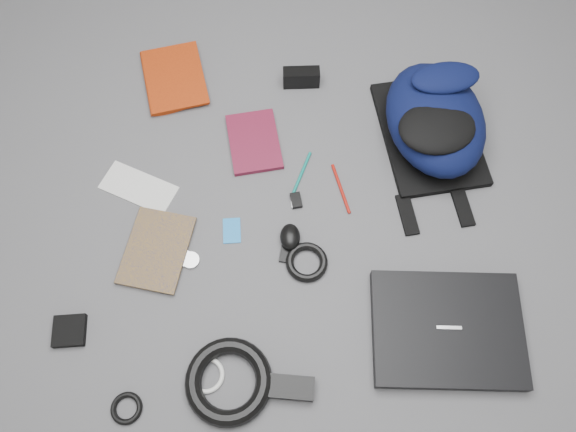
{
  "coord_description": "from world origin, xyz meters",
  "views": [
    {
      "loc": [
        0.02,
        -0.61,
        1.4
      ],
      "look_at": [
        0.0,
        0.0,
        0.02
      ],
      "focal_mm": 35.0,
      "sensor_mm": 36.0,
      "label": 1
    }
  ],
  "objects_px": {
    "comic_book": "(128,244)",
    "compact_camera": "(301,77)",
    "backpack": "(435,119)",
    "laptop": "(447,329)",
    "mouse": "(290,237)",
    "power_brick": "(287,387)",
    "textbook_red": "(145,84)",
    "pouch": "(69,331)",
    "dvd_case": "(254,142)"
  },
  "relations": [
    {
      "from": "compact_camera",
      "to": "pouch",
      "type": "relative_size",
      "value": 1.39
    },
    {
      "from": "backpack",
      "to": "textbook_red",
      "type": "bearing_deg",
      "value": 158.98
    },
    {
      "from": "textbook_red",
      "to": "comic_book",
      "type": "relative_size",
      "value": 1.08
    },
    {
      "from": "backpack",
      "to": "compact_camera",
      "type": "distance_m",
      "value": 0.42
    },
    {
      "from": "laptop",
      "to": "mouse",
      "type": "distance_m",
      "value": 0.46
    },
    {
      "from": "comic_book",
      "to": "dvd_case",
      "type": "distance_m",
      "value": 0.46
    },
    {
      "from": "backpack",
      "to": "pouch",
      "type": "height_order",
      "value": "backpack"
    },
    {
      "from": "dvd_case",
      "to": "mouse",
      "type": "height_order",
      "value": "mouse"
    },
    {
      "from": "mouse",
      "to": "power_brick",
      "type": "xyz_separation_m",
      "value": [
        0.0,
        -0.38,
        -0.0
      ]
    },
    {
      "from": "backpack",
      "to": "comic_book",
      "type": "height_order",
      "value": "backpack"
    },
    {
      "from": "textbook_red",
      "to": "comic_book",
      "type": "bearing_deg",
      "value": -103.36
    },
    {
      "from": "dvd_case",
      "to": "power_brick",
      "type": "height_order",
      "value": "power_brick"
    },
    {
      "from": "laptop",
      "to": "comic_book",
      "type": "distance_m",
      "value": 0.85
    },
    {
      "from": "mouse",
      "to": "power_brick",
      "type": "distance_m",
      "value": 0.38
    },
    {
      "from": "comic_book",
      "to": "compact_camera",
      "type": "distance_m",
      "value": 0.71
    },
    {
      "from": "power_brick",
      "to": "pouch",
      "type": "bearing_deg",
      "value": 170.65
    },
    {
      "from": "pouch",
      "to": "comic_book",
      "type": "bearing_deg",
      "value": 64.65
    },
    {
      "from": "comic_book",
      "to": "pouch",
      "type": "relative_size",
      "value": 2.8
    },
    {
      "from": "dvd_case",
      "to": "power_brick",
      "type": "distance_m",
      "value": 0.69
    },
    {
      "from": "dvd_case",
      "to": "comic_book",
      "type": "bearing_deg",
      "value": -145.97
    },
    {
      "from": "compact_camera",
      "to": "power_brick",
      "type": "relative_size",
      "value": 0.84
    },
    {
      "from": "mouse",
      "to": "pouch",
      "type": "distance_m",
      "value": 0.6
    },
    {
      "from": "backpack",
      "to": "dvd_case",
      "type": "height_order",
      "value": "backpack"
    },
    {
      "from": "textbook_red",
      "to": "compact_camera",
      "type": "xyz_separation_m",
      "value": [
        0.47,
        0.03,
        0.02
      ]
    },
    {
      "from": "laptop",
      "to": "comic_book",
      "type": "height_order",
      "value": "laptop"
    },
    {
      "from": "comic_book",
      "to": "mouse",
      "type": "xyz_separation_m",
      "value": [
        0.43,
        0.03,
        0.01
      ]
    },
    {
      "from": "laptop",
      "to": "power_brick",
      "type": "xyz_separation_m",
      "value": [
        -0.39,
        -0.15,
        -0.0
      ]
    },
    {
      "from": "textbook_red",
      "to": "pouch",
      "type": "distance_m",
      "value": 0.76
    },
    {
      "from": "comic_book",
      "to": "power_brick",
      "type": "relative_size",
      "value": 1.69
    },
    {
      "from": "backpack",
      "to": "mouse",
      "type": "height_order",
      "value": "backpack"
    },
    {
      "from": "comic_book",
      "to": "pouch",
      "type": "xyz_separation_m",
      "value": [
        -0.11,
        -0.23,
        0.0
      ]
    },
    {
      "from": "mouse",
      "to": "textbook_red",
      "type": "bearing_deg",
      "value": 129.54
    },
    {
      "from": "backpack",
      "to": "textbook_red",
      "type": "relative_size",
      "value": 1.74
    },
    {
      "from": "dvd_case",
      "to": "backpack",
      "type": "bearing_deg",
      "value": -7.16
    },
    {
      "from": "backpack",
      "to": "laptop",
      "type": "bearing_deg",
      "value": -100.83
    },
    {
      "from": "backpack",
      "to": "laptop",
      "type": "relative_size",
      "value": 1.12
    },
    {
      "from": "comic_book",
      "to": "power_brick",
      "type": "distance_m",
      "value": 0.56
    },
    {
      "from": "textbook_red",
      "to": "compact_camera",
      "type": "distance_m",
      "value": 0.47
    },
    {
      "from": "dvd_case",
      "to": "textbook_red",
      "type": "bearing_deg",
      "value": 139.06
    },
    {
      "from": "laptop",
      "to": "textbook_red",
      "type": "xyz_separation_m",
      "value": [
        -0.85,
        0.72,
        -0.01
      ]
    },
    {
      "from": "textbook_red",
      "to": "dvd_case",
      "type": "bearing_deg",
      "value": -44.9
    },
    {
      "from": "mouse",
      "to": "power_brick",
      "type": "height_order",
      "value": "mouse"
    },
    {
      "from": "compact_camera",
      "to": "pouch",
      "type": "height_order",
      "value": "compact_camera"
    },
    {
      "from": "laptop",
      "to": "dvd_case",
      "type": "height_order",
      "value": "laptop"
    },
    {
      "from": "compact_camera",
      "to": "power_brick",
      "type": "height_order",
      "value": "compact_camera"
    },
    {
      "from": "comic_book",
      "to": "compact_camera",
      "type": "relative_size",
      "value": 2.02
    },
    {
      "from": "textbook_red",
      "to": "dvd_case",
      "type": "distance_m",
      "value": 0.39
    },
    {
      "from": "backpack",
      "to": "laptop",
      "type": "xyz_separation_m",
      "value": [
        0.0,
        -0.57,
        -0.07
      ]
    },
    {
      "from": "laptop",
      "to": "comic_book",
      "type": "xyz_separation_m",
      "value": [
        -0.83,
        0.2,
        -0.01
      ]
    },
    {
      "from": "compact_camera",
      "to": "dvd_case",
      "type": "bearing_deg",
      "value": -125.29
    }
  ]
}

